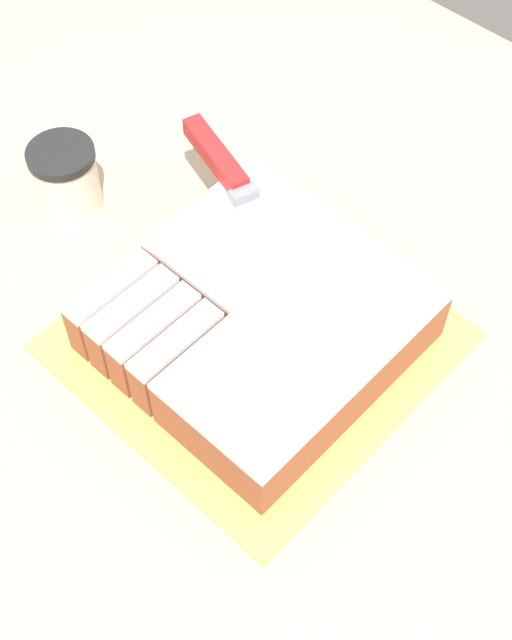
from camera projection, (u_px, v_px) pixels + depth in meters
The scene contains 6 objects.
ground_plane at pixel (261, 570), 1.76m from camera, with size 8.00×8.00×0.00m, color #4C4742.
countertop at pixel (262, 467), 1.38m from camera, with size 1.40×1.10×0.93m.
cake_board at pixel (256, 341), 0.95m from camera, with size 0.35×0.35×0.01m.
cake at pixel (261, 320), 0.92m from camera, with size 0.28×0.28×0.07m.
knife at pixel (232, 178), 0.98m from camera, with size 0.31×0.12×0.02m.
coffee_cup at pixel (66, 178), 1.03m from camera, with size 0.08×0.08×0.09m.
Camera 1 is at (0.41, -0.45, 1.73)m, focal length 50.00 mm.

